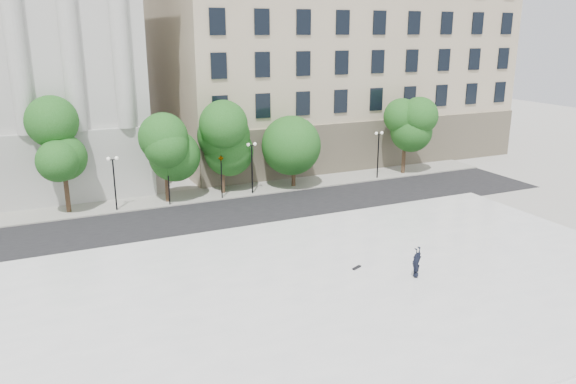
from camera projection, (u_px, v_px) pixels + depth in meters
name	position (u px, v px, depth m)	size (l,w,h in m)	color
ground	(315.00, 331.00, 26.32)	(160.00, 160.00, 0.00)	#AAA7A0
plaza	(288.00, 300.00, 28.88)	(44.00, 22.00, 0.45)	white
street	(205.00, 219.00, 42.05)	(60.00, 8.00, 0.02)	black
far_sidewalk	(185.00, 197.00, 47.28)	(60.00, 4.00, 0.12)	gray
building_east	(316.00, 52.00, 65.24)	(36.00, 26.15, 23.00)	#BBAC8F
traffic_light_west	(167.00, 160.00, 44.12)	(0.86, 1.91, 4.25)	black
traffic_light_east	(221.00, 155.00, 45.88)	(0.95, 1.90, 4.25)	black
person_lying	(416.00, 273.00, 30.95)	(0.63, 0.42, 1.74)	black
skateboard	(357.00, 268.00, 32.18)	(0.70, 0.18, 0.07)	black
street_trees	(197.00, 139.00, 45.78)	(45.56, 4.94, 7.51)	#382619
lamp_posts	(194.00, 166.00, 45.47)	(36.21, 0.28, 4.55)	black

